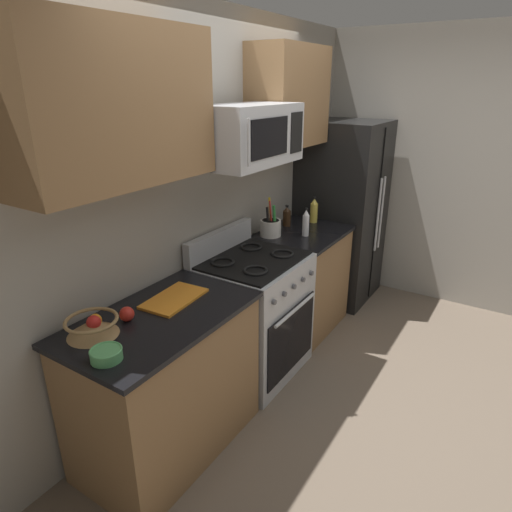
{
  "coord_description": "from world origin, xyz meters",
  "views": [
    {
      "loc": [
        -2.47,
        -0.92,
        2.1
      ],
      "look_at": [
        -0.17,
        0.54,
        1.03
      ],
      "focal_mm": 31.04,
      "sensor_mm": 36.0,
      "label": 1
    }
  ],
  "objects_px": {
    "bottle_soy": "(287,216)",
    "bottle_vinegar": "(306,223)",
    "range_oven": "(253,314)",
    "apple_loose": "(127,314)",
    "refrigerator": "(341,213)",
    "utensil_crock": "(271,227)",
    "bottle_oil": "(314,211)",
    "prep_bowl": "(106,354)",
    "microwave": "(249,135)",
    "cutting_board": "(174,299)",
    "fruit_basket": "(92,326)"
  },
  "relations": [
    {
      "from": "microwave",
      "to": "bottle_soy",
      "type": "bearing_deg",
      "value": 11.2
    },
    {
      "from": "cutting_board",
      "to": "prep_bowl",
      "type": "relative_size",
      "value": 2.59
    },
    {
      "from": "apple_loose",
      "to": "bottle_oil",
      "type": "xyz_separation_m",
      "value": [
        2.17,
        -0.06,
        0.07
      ]
    },
    {
      "from": "bottle_soy",
      "to": "bottle_vinegar",
      "type": "bearing_deg",
      "value": -120.88
    },
    {
      "from": "range_oven",
      "to": "fruit_basket",
      "type": "xyz_separation_m",
      "value": [
        -1.27,
        0.14,
        0.49
      ]
    },
    {
      "from": "bottle_vinegar",
      "to": "prep_bowl",
      "type": "relative_size",
      "value": 1.6
    },
    {
      "from": "range_oven",
      "to": "fruit_basket",
      "type": "relative_size",
      "value": 4.09
    },
    {
      "from": "prep_bowl",
      "to": "cutting_board",
      "type": "bearing_deg",
      "value": 13.47
    },
    {
      "from": "apple_loose",
      "to": "cutting_board",
      "type": "distance_m",
      "value": 0.32
    },
    {
      "from": "prep_bowl",
      "to": "apple_loose",
      "type": "bearing_deg",
      "value": 32.83
    },
    {
      "from": "microwave",
      "to": "bottle_vinegar",
      "type": "bearing_deg",
      "value": -7.59
    },
    {
      "from": "bottle_soy",
      "to": "prep_bowl",
      "type": "relative_size",
      "value": 1.26
    },
    {
      "from": "fruit_basket",
      "to": "cutting_board",
      "type": "relative_size",
      "value": 0.69
    },
    {
      "from": "fruit_basket",
      "to": "bottle_oil",
      "type": "relative_size",
      "value": 1.12
    },
    {
      "from": "bottle_soy",
      "to": "prep_bowl",
      "type": "height_order",
      "value": "bottle_soy"
    },
    {
      "from": "range_oven",
      "to": "bottle_oil",
      "type": "distance_m",
      "value": 1.22
    },
    {
      "from": "range_oven",
      "to": "microwave",
      "type": "xyz_separation_m",
      "value": [
        -0.0,
        0.03,
        1.31
      ]
    },
    {
      "from": "refrigerator",
      "to": "utensil_crock",
      "type": "relative_size",
      "value": 5.39
    },
    {
      "from": "cutting_board",
      "to": "utensil_crock",
      "type": "bearing_deg",
      "value": 5.12
    },
    {
      "from": "utensil_crock",
      "to": "bottle_oil",
      "type": "relative_size",
      "value": 1.39
    },
    {
      "from": "apple_loose",
      "to": "bottle_soy",
      "type": "bearing_deg",
      "value": 2.75
    },
    {
      "from": "range_oven",
      "to": "fruit_basket",
      "type": "height_order",
      "value": "range_oven"
    },
    {
      "from": "apple_loose",
      "to": "prep_bowl",
      "type": "bearing_deg",
      "value": -147.17
    },
    {
      "from": "range_oven",
      "to": "prep_bowl",
      "type": "bearing_deg",
      "value": -176.33
    },
    {
      "from": "utensil_crock",
      "to": "prep_bowl",
      "type": "distance_m",
      "value": 1.95
    },
    {
      "from": "bottle_oil",
      "to": "bottle_vinegar",
      "type": "relative_size",
      "value": 0.99
    },
    {
      "from": "range_oven",
      "to": "fruit_basket",
      "type": "bearing_deg",
      "value": 173.66
    },
    {
      "from": "microwave",
      "to": "bottle_oil",
      "type": "height_order",
      "value": "microwave"
    },
    {
      "from": "bottle_vinegar",
      "to": "prep_bowl",
      "type": "distance_m",
      "value": 2.09
    },
    {
      "from": "microwave",
      "to": "apple_loose",
      "type": "bearing_deg",
      "value": 175.9
    },
    {
      "from": "microwave",
      "to": "utensil_crock",
      "type": "relative_size",
      "value": 2.37
    },
    {
      "from": "microwave",
      "to": "prep_bowl",
      "type": "bearing_deg",
      "value": -175.16
    },
    {
      "from": "microwave",
      "to": "bottle_soy",
      "type": "xyz_separation_m",
      "value": [
        0.86,
        0.17,
        -0.79
      ]
    },
    {
      "from": "cutting_board",
      "to": "refrigerator",
      "type": "bearing_deg",
      "value": -1.86
    },
    {
      "from": "microwave",
      "to": "cutting_board",
      "type": "relative_size",
      "value": 2.01
    },
    {
      "from": "utensil_crock",
      "to": "bottle_soy",
      "type": "height_order",
      "value": "utensil_crock"
    },
    {
      "from": "apple_loose",
      "to": "bottle_oil",
      "type": "bearing_deg",
      "value": -1.66
    },
    {
      "from": "range_oven",
      "to": "apple_loose",
      "type": "bearing_deg",
      "value": 174.41
    },
    {
      "from": "fruit_basket",
      "to": "bottle_oil",
      "type": "distance_m",
      "value": 2.36
    },
    {
      "from": "refrigerator",
      "to": "prep_bowl",
      "type": "xyz_separation_m",
      "value": [
        -2.99,
        -0.07,
        0.05
      ]
    },
    {
      "from": "cutting_board",
      "to": "prep_bowl",
      "type": "bearing_deg",
      "value": -166.53
    },
    {
      "from": "microwave",
      "to": "cutting_board",
      "type": "height_order",
      "value": "microwave"
    },
    {
      "from": "utensil_crock",
      "to": "microwave",
      "type": "bearing_deg",
      "value": -164.73
    },
    {
      "from": "prep_bowl",
      "to": "fruit_basket",
      "type": "bearing_deg",
      "value": 64.55
    },
    {
      "from": "microwave",
      "to": "fruit_basket",
      "type": "bearing_deg",
      "value": 174.92
    },
    {
      "from": "refrigerator",
      "to": "bottle_vinegar",
      "type": "relative_size",
      "value": 7.39
    },
    {
      "from": "refrigerator",
      "to": "cutting_board",
      "type": "height_order",
      "value": "refrigerator"
    },
    {
      "from": "utensil_crock",
      "to": "prep_bowl",
      "type": "bearing_deg",
      "value": -172.15
    },
    {
      "from": "microwave",
      "to": "bottle_soy",
      "type": "distance_m",
      "value": 1.18
    },
    {
      "from": "microwave",
      "to": "fruit_basket",
      "type": "distance_m",
      "value": 1.52
    }
  ]
}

